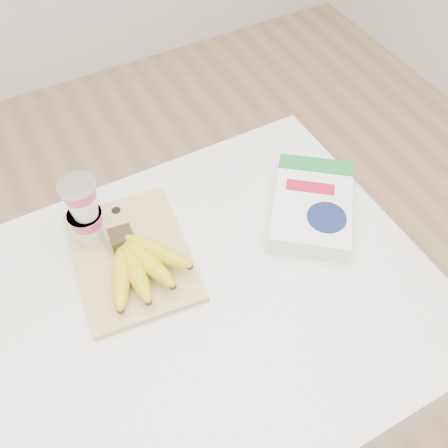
# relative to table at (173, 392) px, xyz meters

# --- Properties ---
(room) EXTENTS (4.00, 4.00, 4.00)m
(room) POSITION_rel_table_xyz_m (0.00, 0.00, 0.93)
(room) COLOR tan
(room) RESTS_ON ground
(table) EXTENTS (1.12, 0.75, 0.84)m
(table) POSITION_rel_table_xyz_m (0.00, 0.00, 0.00)
(table) COLOR white
(table) RESTS_ON ground
(cutting_board) EXTENTS (0.26, 0.33, 0.02)m
(cutting_board) POSITION_rel_table_xyz_m (0.01, 0.15, 0.43)
(cutting_board) COLOR #D2BD73
(cutting_board) RESTS_ON table
(bananas) EXTENTS (0.19, 0.19, 0.07)m
(bananas) POSITION_rel_table_xyz_m (0.02, 0.11, 0.46)
(bananas) COLOR #382816
(bananas) RESTS_ON cutting_board
(yogurt_stack) EXTENTS (0.08, 0.08, 0.17)m
(yogurt_stack) POSITION_rel_table_xyz_m (-0.04, 0.23, 0.53)
(yogurt_stack) COLOR white
(yogurt_stack) RESTS_ON cutting_board
(cereal_box) EXTENTS (0.28, 0.30, 0.06)m
(cereal_box) POSITION_rel_table_xyz_m (0.41, 0.07, 0.45)
(cereal_box) COLOR white
(cereal_box) RESTS_ON table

